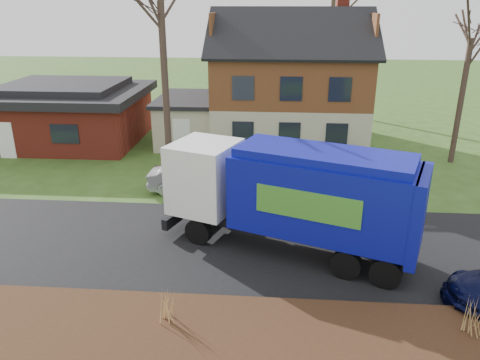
{
  "coord_description": "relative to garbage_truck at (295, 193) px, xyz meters",
  "views": [
    {
      "loc": [
        1.22,
        -15.15,
        8.44
      ],
      "look_at": [
        -0.16,
        2.5,
        1.63
      ],
      "focal_mm": 35.0,
      "sensor_mm": 36.0,
      "label": 1
    }
  ],
  "objects": [
    {
      "name": "grass_clump_east",
      "position": [
        4.57,
        -4.5,
        -1.46
      ],
      "size": [
        0.38,
        0.31,
        0.95
      ],
      "color": "#9C7944",
      "rests_on": "mulch_verge"
    },
    {
      "name": "ranch_house",
      "position": [
        -13.95,
        13.15,
        -0.42
      ],
      "size": [
        9.8,
        8.2,
        3.7
      ],
      "color": "maroon",
      "rests_on": "ground"
    },
    {
      "name": "tree_front_east",
      "position": [
        9.11,
        10.67,
        5.51
      ],
      "size": [
        3.43,
        3.43,
        9.52
      ],
      "color": "#3D2C24",
      "rests_on": "ground"
    },
    {
      "name": "grass_clump_mid",
      "position": [
        -3.48,
        -4.72,
        -1.44
      ],
      "size": [
        0.35,
        0.29,
        0.99
      ],
      "color": "tan",
      "rests_on": "mulch_verge"
    },
    {
      "name": "main_house",
      "position": [
        -0.46,
        14.06,
        1.8
      ],
      "size": [
        12.95,
        8.95,
        9.26
      ],
      "color": "#BFB69A",
      "rests_on": "ground"
    },
    {
      "name": "silver_sedan",
      "position": [
        -4.43,
        5.15,
        -1.53
      ],
      "size": [
        4.26,
        1.5,
        1.4
      ],
      "primitive_type": "imported",
      "rotation": [
        0.0,
        0.0,
        1.57
      ],
      "color": "#9B9DA2",
      "rests_on": "ground"
    },
    {
      "name": "ground",
      "position": [
        -1.95,
        0.15,
        -2.23
      ],
      "size": [
        120.0,
        120.0,
        0.0
      ],
      "primitive_type": "plane",
      "color": "#2F4D19",
      "rests_on": "ground"
    },
    {
      "name": "garbage_truck",
      "position": [
        0.0,
        0.0,
        0.0
      ],
      "size": [
        9.31,
        5.44,
        3.87
      ],
      "rotation": [
        0.0,
        0.0,
        -0.36
      ],
      "color": "black",
      "rests_on": "ground"
    },
    {
      "name": "mulch_verge",
      "position": [
        -1.95,
        -5.15,
        -2.08
      ],
      "size": [
        80.0,
        3.5,
        0.3
      ],
      "primitive_type": "cube",
      "color": "black",
      "rests_on": "ground"
    },
    {
      "name": "road",
      "position": [
        -1.95,
        0.15,
        -2.22
      ],
      "size": [
        80.0,
        7.0,
        0.02
      ],
      "primitive_type": "cube",
      "color": "black",
      "rests_on": "ground"
    }
  ]
}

